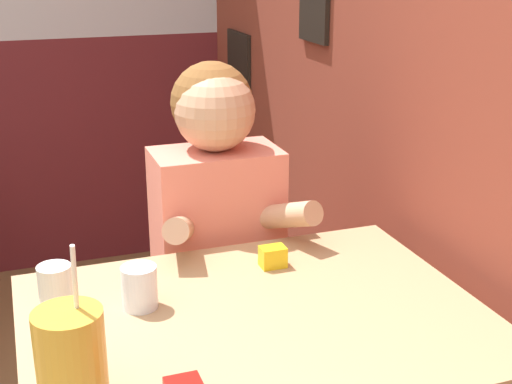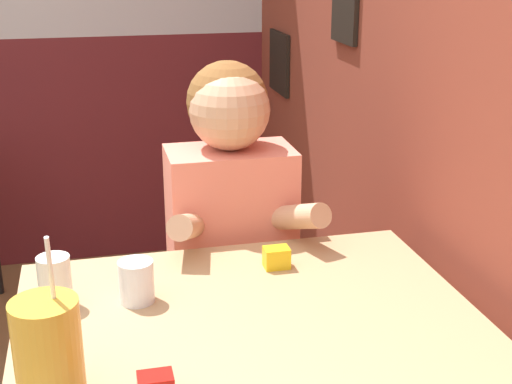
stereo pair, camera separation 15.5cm
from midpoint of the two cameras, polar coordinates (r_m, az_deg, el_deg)
The scene contains 6 objects.
main_table at distance 1.54m, azimuth -2.88°, elevation -12.53°, with size 0.95×0.73×0.78m.
person_seated at distance 2.01m, azimuth -5.29°, elevation -5.88°, with size 0.42×0.41×1.22m.
cocktail_pitcher at distance 1.24m, azimuth -18.14°, elevation -12.82°, with size 0.11×0.11×0.30m.
glass_near_pitcher at distance 1.54m, azimuth -12.19°, elevation -7.52°, with size 0.08×0.08×0.09m.
glass_center at distance 1.55m, azimuth -18.53°, elevation -7.60°, with size 0.07×0.07×0.11m.
condiment_mustard at distance 1.70m, azimuth -1.26°, elevation -5.26°, with size 0.06×0.04×0.05m.
Camera 1 is at (0.29, -0.81, 1.51)m, focal length 50.00 mm.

